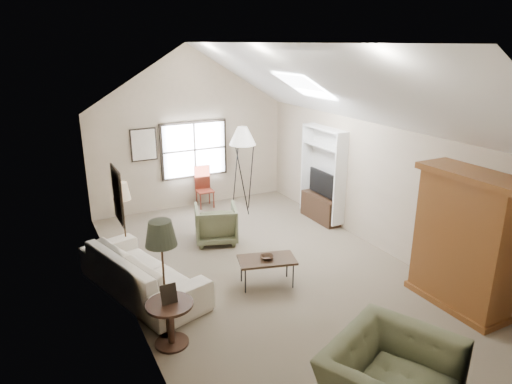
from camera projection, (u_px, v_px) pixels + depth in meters
name	position (u px, v px, depth m)	size (l,w,h in m)	color
room_shell	(267.00, 94.00, 7.43)	(5.01, 8.01, 4.00)	#6F624F
window	(194.00, 150.00, 11.37)	(1.72, 0.08, 1.42)	black
skylight	(304.00, 85.00, 8.75)	(0.80, 1.20, 0.52)	white
wall_art	(132.00, 167.00, 8.72)	(1.97, 3.71, 0.88)	black
armoire	(465.00, 241.00, 7.01)	(0.60, 1.50, 2.20)	brown
tv_alcove	(323.00, 173.00, 10.44)	(0.32, 1.30, 2.10)	white
media_console	(320.00, 208.00, 10.70)	(0.34, 1.18, 0.60)	#382316
tv_panel	(322.00, 183.00, 10.51)	(0.05, 0.90, 0.55)	black
sofa	(142.00, 271.00, 7.61)	(2.59, 1.01, 0.76)	beige
armchair_far	(216.00, 224.00, 9.53)	(0.85, 0.87, 0.79)	#676E4D
coffee_table	(267.00, 272.00, 7.85)	(0.97, 0.54, 0.49)	#3A2417
bowl	(267.00, 257.00, 7.76)	(0.23, 0.23, 0.06)	#3E2619
side_table	(171.00, 324.00, 6.27)	(0.65, 0.65, 0.65)	#311B14
side_chair	(205.00, 187.00, 11.50)	(0.40, 0.40, 1.04)	maroon
tripod_lamp	(243.00, 170.00, 10.98)	(0.63, 0.63, 2.16)	silver
dark_lamp	(164.00, 280.00, 6.26)	(0.43, 0.43, 1.81)	#25281C
tan_lamp	(124.00, 223.00, 8.49)	(0.32, 0.32, 1.62)	tan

